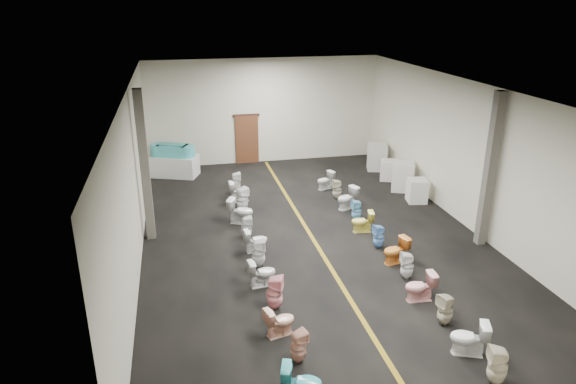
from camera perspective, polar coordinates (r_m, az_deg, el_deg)
The scene contains 41 objects.
floor at distance 15.70m, azimuth 2.63°, elevation -4.97°, with size 16.00×16.00×0.00m, color black.
ceiling at distance 14.34m, azimuth 2.92°, elevation 11.47°, with size 16.00×16.00×0.00m, color black.
wall_back at distance 22.44m, azimuth -2.64°, elevation 8.96°, with size 10.00×10.00×0.00m, color beige.
wall_front at distance 8.16m, azimuth 18.08°, elevation -14.20°, with size 10.00×10.00×0.00m, color beige.
wall_left at distance 14.43m, azimuth -16.77°, elevation 1.44°, with size 16.00×16.00×0.00m, color beige.
wall_right at distance 16.85m, azimuth 19.45°, elevation 3.84°, with size 16.00×16.00×0.00m, color beige.
aisle_stripe at distance 15.70m, azimuth 2.63°, elevation -4.96°, with size 0.12×15.60×0.01m, color olive.
back_door at distance 22.53m, azimuth -4.58°, elevation 5.83°, with size 1.00×0.10×2.10m, color #562D19.
door_frame at distance 22.30m, azimuth -4.66°, elevation 8.50°, with size 1.15×0.08×0.10m, color #331C11.
column_left at distance 15.36m, azimuth -15.64°, elevation 2.71°, with size 0.25×0.25×4.50m, color #59544C.
column_right at distance 15.52m, azimuth 21.49°, elevation 2.19°, with size 0.25×0.25×4.50m, color #59544C.
display_table at distance 21.43m, azimuth -12.56°, elevation 2.86°, with size 1.89×0.95×0.84m, color silver.
bathtub at distance 21.24m, azimuth -12.69°, elevation 4.53°, with size 1.76×1.15×0.55m.
appliance_crate_a at distance 18.75m, azimuth 14.14°, elevation 0.14°, with size 0.65×0.65×0.83m, color silver.
appliance_crate_b at distance 19.76m, azimuth 12.61°, elevation 1.68°, with size 0.77×0.77×1.06m, color silver.
appliance_crate_c at distance 20.87m, azimuth 11.17°, elevation 2.40°, with size 0.69×0.69×0.78m, color silver.
appliance_crate_d at distance 21.98m, azimuth 9.86°, elevation 3.85°, with size 0.77×0.77×1.10m, color beige.
toilet_left_0 at distance 9.74m, azimuth 1.54°, elevation -20.46°, with size 0.42×0.73×0.75m, color #38A9B0.
toilet_left_1 at distance 10.57m, azimuth 1.15°, elevation -16.80°, with size 0.32×0.33×0.71m, color #DA9F88.
toilet_left_2 at distance 11.28m, azimuth -0.93°, elevation -14.16°, with size 0.38×0.67×0.68m, color #F2B59A.
toilet_left_3 at distance 12.08m, azimuth -1.50°, elevation -11.09°, with size 0.38×0.39×0.85m, color #F8A7AC.
toilet_left_4 at distance 13.01m, azimuth -2.92°, elevation -8.96°, with size 0.40×0.70×0.71m, color silver.
toilet_left_5 at distance 13.87m, azimuth -3.30°, elevation -6.79°, with size 0.36×0.37×0.80m, color white.
toilet_left_6 at distance 14.70m, azimuth -3.60°, elevation -5.39°, with size 0.38×0.67×0.68m, color white.
toilet_left_7 at distance 15.52m, azimuth -4.62°, elevation -3.92°, with size 0.31×0.32×0.70m, color silver.
toilet_left_8 at distance 16.51m, azimuth -5.28°, elevation -2.13°, with size 0.46×0.81×0.83m, color silver.
toilet_left_9 at distance 17.44m, azimuth -5.14°, elevation -0.82°, with size 0.38×0.39×0.85m, color white.
toilet_left_10 at distance 18.30m, azimuth -5.41°, elevation 0.06°, with size 0.42×0.74×0.75m, color white.
toilet_left_11 at distance 19.19m, azimuth -5.81°, elevation 1.07°, with size 0.35×0.36×0.77m, color white.
toilet_right_0 at distance 10.78m, azimuth 22.27°, elevation -17.43°, with size 0.36×0.37×0.80m, color beige.
toilet_right_1 at distance 11.34m, azimuth 19.46°, elevation -15.07°, with size 0.42×0.74×0.75m, color white.
toilet_right_2 at distance 12.08m, azimuth 17.08°, elevation -12.36°, with size 0.34×0.35×0.76m, color beige.
toilet_right_3 at distance 12.79m, azimuth 14.46°, elevation -10.17°, with size 0.41×0.72×0.73m, color #F6AFAD.
toilet_right_4 at distance 13.64m, azimuth 13.10°, elevation -7.99°, with size 0.33×0.34×0.74m, color silver.
toilet_right_5 at distance 14.34m, azimuth 11.89°, elevation -6.40°, with size 0.41×0.72×0.74m, color orange.
toilet_right_6 at distance 15.10m, azimuth 10.06°, elevation -4.88°, with size 0.32×0.33×0.71m, color #72A7E1.
toilet_right_7 at distance 16.03m, azimuth 8.26°, elevation -3.27°, with size 0.38×0.67×0.69m, color #F3E661.
toilet_right_8 at distance 16.79m, azimuth 7.63°, elevation -2.04°, with size 0.32×0.33×0.72m, color #75BBDA.
toilet_right_9 at distance 17.69m, azimuth 6.61°, elevation -0.69°, with size 0.43×0.76×0.77m, color silver.
toilet_right_10 at distance 18.54m, azimuth 5.48°, elevation 0.30°, with size 0.33×0.34×0.73m, color beige.
toilet_right_11 at distance 19.49m, azimuth 4.17°, elevation 1.29°, with size 0.38×0.67×0.68m, color silver.
Camera 1 is at (-3.78, -13.65, 6.77)m, focal length 32.00 mm.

